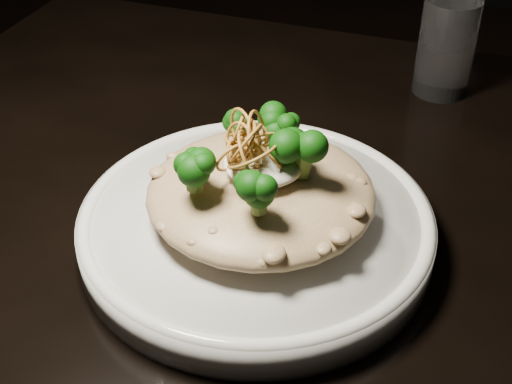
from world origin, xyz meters
TOP-DOWN VIEW (x-y plane):
  - table at (0.00, 0.00)m, footprint 1.10×0.80m
  - plate at (-0.07, -0.06)m, footprint 0.31×0.31m
  - risotto at (-0.07, -0.05)m, footprint 0.19×0.19m
  - broccoli at (-0.08, -0.05)m, footprint 0.15×0.15m
  - cheese at (-0.07, -0.05)m, footprint 0.07×0.07m
  - shallots at (-0.08, -0.06)m, footprint 0.05×0.05m
  - drinking_glass at (0.04, 0.28)m, footprint 0.07×0.07m

SIDE VIEW (x-z plane):
  - table at x=0.00m, z-range 0.29..1.04m
  - plate at x=-0.07m, z-range 0.75..0.78m
  - risotto at x=-0.07m, z-range 0.78..0.82m
  - drinking_glass at x=0.04m, z-range 0.75..0.86m
  - cheese at x=-0.07m, z-range 0.82..0.84m
  - broccoli at x=-0.08m, z-range 0.82..0.88m
  - shallots at x=-0.08m, z-range 0.84..0.88m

